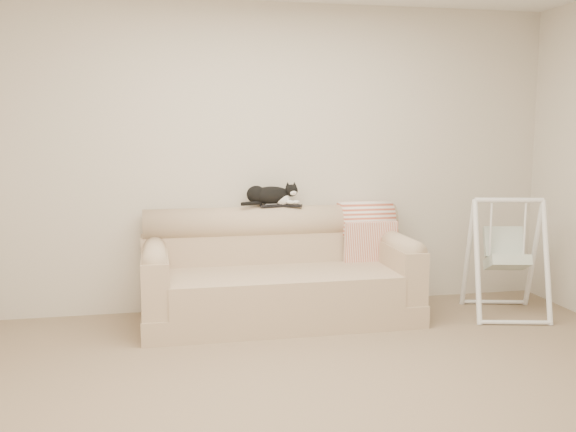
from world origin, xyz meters
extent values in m
plane|color=#78674F|center=(0.00, 0.00, 0.00)|extent=(5.00, 5.00, 0.00)
cube|color=beige|center=(0.00, 2.00, 1.30)|extent=(5.00, 0.04, 2.60)
cube|color=beige|center=(0.00, -2.00, 1.30)|extent=(5.00, 0.04, 2.60)
cube|color=tan|center=(0.00, 1.53, 0.09)|extent=(2.20, 0.90, 0.18)
cube|color=tan|center=(0.00, 1.42, 0.30)|extent=(1.80, 0.68, 0.24)
cube|color=tan|center=(0.00, 1.87, 0.43)|extent=(2.20, 0.22, 0.50)
cylinder|color=tan|center=(0.00, 1.87, 0.76)|extent=(2.16, 0.28, 0.28)
cube|color=tan|center=(-0.99, 1.53, 0.39)|extent=(0.20, 0.88, 0.42)
cylinder|color=tan|center=(-0.99, 1.53, 0.60)|extent=(0.18, 0.84, 0.18)
cube|color=tan|center=(0.99, 1.53, 0.39)|extent=(0.20, 0.88, 0.42)
cylinder|color=tan|center=(0.99, 1.53, 0.60)|extent=(0.18, 0.84, 0.18)
cube|color=black|center=(-0.03, 1.84, 0.91)|extent=(0.19, 0.07, 0.02)
cube|color=gray|center=(-0.03, 1.84, 0.92)|extent=(0.10, 0.05, 0.01)
cube|color=black|center=(0.16, 1.82, 0.91)|extent=(0.18, 0.10, 0.02)
ellipsoid|color=black|center=(-0.02, 1.87, 0.99)|extent=(0.36, 0.19, 0.15)
ellipsoid|color=black|center=(-0.14, 1.87, 1.00)|extent=(0.17, 0.16, 0.15)
ellipsoid|color=white|center=(0.08, 1.85, 0.96)|extent=(0.14, 0.10, 0.10)
ellipsoid|color=black|center=(0.15, 1.84, 1.03)|extent=(0.12, 0.12, 0.10)
ellipsoid|color=white|center=(0.16, 1.80, 1.02)|extent=(0.06, 0.05, 0.04)
sphere|color=#BF7272|center=(0.16, 1.78, 1.02)|extent=(0.01, 0.01, 0.01)
cone|color=black|center=(0.12, 1.85, 1.08)|extent=(0.06, 0.06, 0.05)
cone|color=black|center=(0.18, 1.85, 1.08)|extent=(0.05, 0.06, 0.05)
sphere|color=#A78F2A|center=(0.14, 1.80, 1.04)|extent=(0.02, 0.02, 0.02)
sphere|color=#A78F2A|center=(0.17, 1.80, 1.04)|extent=(0.02, 0.02, 0.02)
ellipsoid|color=white|center=(0.14, 1.82, 0.94)|extent=(0.07, 0.09, 0.03)
ellipsoid|color=white|center=(0.18, 1.82, 0.94)|extent=(0.07, 0.09, 0.03)
cylinder|color=black|center=(-0.19, 1.81, 0.94)|extent=(0.19, 0.11, 0.03)
cylinder|color=#BA4B31|center=(0.81, 1.87, 0.76)|extent=(0.46, 0.33, 0.33)
cube|color=#BA4B31|center=(0.81, 1.70, 0.56)|extent=(0.46, 0.09, 0.42)
cylinder|color=white|center=(1.57, 1.24, 0.48)|extent=(0.12, 0.34, 0.98)
cylinder|color=white|center=(1.64, 1.54, 0.48)|extent=(0.12, 0.34, 0.98)
cylinder|color=white|center=(2.11, 1.12, 0.48)|extent=(0.12, 0.34, 0.98)
cylinder|color=white|center=(2.18, 1.41, 0.48)|extent=(0.12, 0.34, 0.98)
cylinder|color=white|center=(1.88, 1.33, 0.97)|extent=(0.55, 0.17, 0.04)
cylinder|color=white|center=(1.81, 1.03, 0.02)|extent=(0.55, 0.16, 0.03)
cylinder|color=white|center=(1.95, 1.62, 0.02)|extent=(0.55, 0.16, 0.03)
cube|color=white|center=(1.87, 1.30, 0.45)|extent=(0.38, 0.36, 0.18)
cube|color=white|center=(1.90, 1.42, 0.60)|extent=(0.35, 0.22, 0.26)
cylinder|color=white|center=(1.74, 1.36, 0.74)|extent=(0.02, 0.02, 0.46)
cylinder|color=white|center=(2.01, 1.29, 0.74)|extent=(0.02, 0.02, 0.46)
camera|label=1|loc=(-0.96, -3.44, 1.57)|focal=40.00mm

